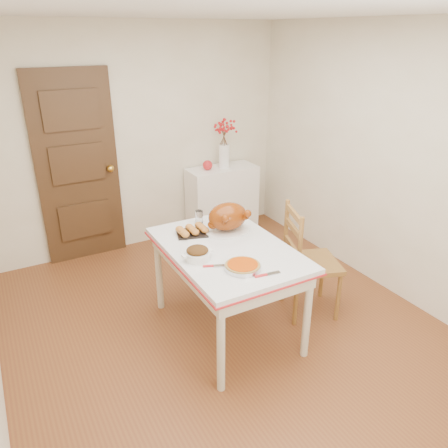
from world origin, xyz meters
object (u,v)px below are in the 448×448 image
sideboard (222,200)px  turkey_platter (228,218)px  pumpkin_pie (243,266)px  chair_oak (312,261)px  kitchen_table (227,290)px

sideboard → turkey_platter: 1.81m
sideboard → pumpkin_pie: (-1.01, -2.16, 0.40)m
sideboard → turkey_platter: bearing=-117.2°
turkey_platter → pumpkin_pie: 0.66m
chair_oak → pumpkin_pie: (-0.88, -0.26, 0.31)m
kitchen_table → pumpkin_pie: 0.57m
pumpkin_pie → sideboard: bearing=64.8°
sideboard → turkey_platter: (-0.79, -1.54, 0.50)m
chair_oak → turkey_platter: bearing=81.1°
kitchen_table → chair_oak: chair_oak is taller
sideboard → pumpkin_pie: bearing=-115.2°
sideboard → kitchen_table: bearing=-117.6°
kitchen_table → chair_oak: 0.82m
sideboard → pumpkin_pie: 2.42m
chair_oak → pumpkin_pie: chair_oak is taller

